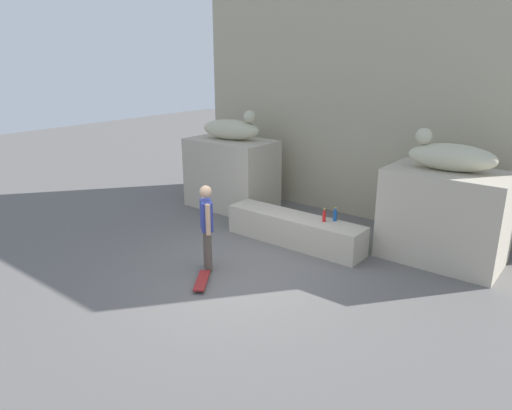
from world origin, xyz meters
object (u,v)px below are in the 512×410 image
at_px(statue_reclining_right, 450,156).
at_px(skateboard, 202,280).
at_px(statue_reclining_left, 232,129).
at_px(bottle_blue, 335,215).
at_px(bottle_red, 324,216).
at_px(skater, 207,224).

xyz_separation_m(statue_reclining_right, skateboard, (-2.96, -3.72, -2.05)).
relative_size(statue_reclining_left, bottle_blue, 5.75).
distance_m(statue_reclining_right, bottle_red, 2.67).
distance_m(statue_reclining_left, bottle_blue, 3.92).
height_order(skater, bottle_red, skater).
height_order(skateboard, bottle_red, bottle_red).
relative_size(statue_reclining_right, skater, 0.99).
xyz_separation_m(statue_reclining_left, bottle_blue, (3.57, -0.88, -1.36)).
bearing_deg(statue_reclining_left, bottle_red, -29.14).
xyz_separation_m(skater, bottle_red, (1.24, 2.18, -0.17)).
xyz_separation_m(bottle_red, bottle_blue, (0.16, 0.17, 0.01)).
bearing_deg(skater, statue_reclining_left, 162.67).
bearing_deg(skater, skateboard, -18.05).
bearing_deg(bottle_red, bottle_blue, 46.83).
xyz_separation_m(skateboard, bottle_red, (0.91, 2.68, 0.69)).
relative_size(statue_reclining_left, statue_reclining_right, 1.01).
distance_m(statue_reclining_right, skateboard, 5.18).
bearing_deg(skateboard, bottle_blue, 123.66).
bearing_deg(bottle_red, skater, -119.60).
bearing_deg(statue_reclining_left, skateboard, -68.28).
bearing_deg(statue_reclining_right, bottle_red, 19.65).
bearing_deg(skater, bottle_blue, 98.09).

